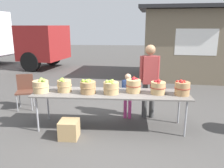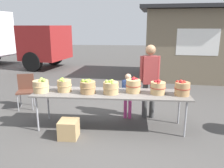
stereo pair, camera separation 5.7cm
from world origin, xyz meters
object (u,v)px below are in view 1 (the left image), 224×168
Objects in this scene: apple_basket_green_2 at (88,87)px; folding_chair at (25,89)px; apple_basket_green_3 at (111,87)px; apple_basket_red_2 at (182,88)px; apple_basket_green_0 at (41,86)px; vendor_adult at (149,76)px; apple_basket_red_0 at (133,86)px; market_table at (111,94)px; produce_crate at (69,129)px; apple_basket_red_1 at (158,87)px; child_customer at (128,92)px; apple_basket_green_1 at (64,85)px.

folding_chair is (-1.81, 1.05, -0.37)m from apple_basket_green_2.
folding_chair is at bearing 155.25° from apple_basket_green_3.
apple_basket_red_2 reaches higher than apple_basket_green_3.
apple_basket_green_0 is 1.02× the size of apple_basket_green_2.
apple_basket_red_0 is at bearing 50.08° from vendor_adult.
market_table is at bearing -39.10° from folding_chair.
market_table is 9.97× the size of apple_basket_red_0.
apple_basket_green_0 is 1.06m from produce_crate.
apple_basket_red_1 is 1.01× the size of apple_basket_red_2.
apple_basket_red_0 reaches higher than apple_basket_green_3.
apple_basket_green_3 is 0.71m from child_customer.
apple_basket_green_3 is at bearing -40.38° from folding_chair.
produce_crate is at bearing -34.07° from apple_basket_green_0.
apple_basket_green_2 is at bearing -171.64° from market_table.
vendor_adult is (-0.12, 0.59, 0.10)m from apple_basket_red_1.
folding_chair is at bearing 164.19° from apple_basket_red_2.
apple_basket_green_0 and apple_basket_green_3 have the same top height.
apple_basket_red_2 is 2.29m from produce_crate.
child_customer is 2.64m from folding_chair.
apple_basket_green_2 reaches higher than apple_basket_green_1.
market_table is 0.94m from apple_basket_red_1.
apple_basket_red_2 reaches higher than apple_basket_red_1.
child_customer is at bearing 152.09° from apple_basket_red_2.
market_table is 8.96× the size of produce_crate.
apple_basket_green_3 is at bearing -81.78° from market_table.
apple_basket_green_2 is 0.46m from apple_basket_green_3.
apple_basket_red_2 is at bearing 12.50° from produce_crate.
apple_basket_red_0 is (0.90, 0.13, 0.01)m from apple_basket_green_2.
apple_basket_red_1 is at bearing -32.84° from folding_chair.
market_table is 0.96m from apple_basket_green_1.
child_customer is (0.33, 0.57, -0.27)m from apple_basket_green_3.
produce_crate is at bearing -148.81° from apple_basket_green_3.
apple_basket_green_2 is at bearing 0.58° from apple_basket_green_0.
apple_basket_red_1 is 0.35× the size of folding_chair.
vendor_adult is at bearing -161.29° from child_customer.
apple_basket_green_0 is 2.33m from apple_basket_red_1.
apple_basket_green_2 is at bearing 44.21° from child_customer.
apple_basket_green_2 reaches higher than apple_basket_red_1.
apple_basket_green_0 is 1.41m from apple_basket_green_3.
apple_basket_green_0 is at bearing -179.47° from apple_basket_red_2.
apple_basket_green_2 is (-0.45, -0.07, 0.17)m from market_table.
produce_crate is at bearing -145.00° from market_table.
apple_basket_green_3 is 0.37× the size of folding_chair.
apple_basket_green_0 is at bearing -179.57° from apple_basket_green_3.
apple_basket_green_2 is 0.37× the size of folding_chair.
apple_basket_green_1 is 0.98× the size of apple_basket_red_2.
market_table is at bearing -171.96° from apple_basket_red_0.
produce_crate is at bearing -167.50° from apple_basket_red_2.
market_table is at bearing 98.22° from apple_basket_green_3.
apple_basket_green_0 reaches higher than produce_crate.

